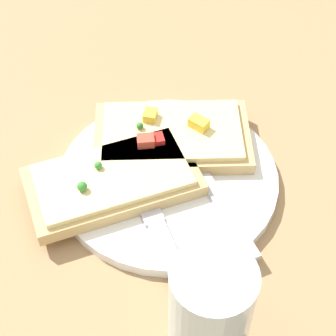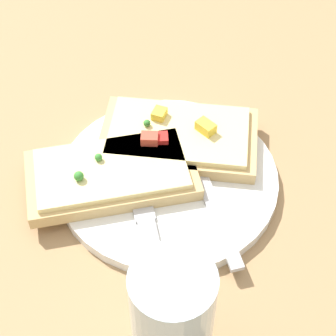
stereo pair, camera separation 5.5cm
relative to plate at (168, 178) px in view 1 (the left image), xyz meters
The scene contains 8 objects.
ground_plane 0.01m from the plate, ahead, with size 4.00×4.00×0.00m, color #9E7A51.
plate is the anchor object (origin of this frame).
fork 0.03m from the plate, 130.27° to the left, with size 0.16×0.17×0.01m.
knife 0.06m from the plate, ahead, with size 0.16×0.15×0.01m.
pizza_slice_main 0.05m from the plate, 162.30° to the right, with size 0.15×0.19×0.03m.
pizza_slice_corner 0.06m from the plate, 51.40° to the right, with size 0.18×0.18×0.03m.
crumb_scatter 0.03m from the plate, 159.18° to the left, with size 0.03×0.03×0.01m.
drinking_glass 0.19m from the plate, 32.86° to the left, with size 0.06×0.06×0.12m.
Camera 1 is at (0.33, 0.14, 0.44)m, focal length 60.00 mm.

